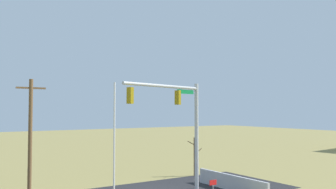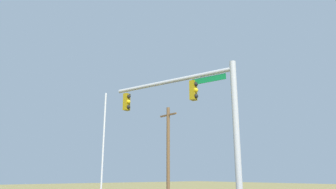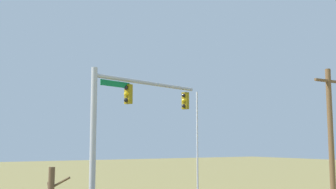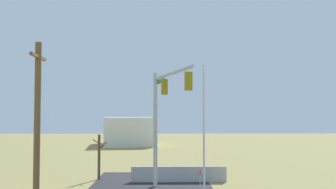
# 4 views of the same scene
# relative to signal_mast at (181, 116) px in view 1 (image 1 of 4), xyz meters

# --- Properties ---
(sidewalk_corner) EXTENTS (6.00, 6.00, 0.01)m
(sidewalk_corner) POSITION_rel_signal_mast_xyz_m (2.70, 0.48, -5.19)
(sidewalk_corner) COLOR #B7B5AD
(sidewalk_corner) RESTS_ON ground_plane
(retaining_fence) EXTENTS (0.20, 6.70, 1.09)m
(retaining_fence) POSITION_rel_signal_mast_xyz_m (3.45, -1.16, -4.65)
(retaining_fence) COLOR #A8A8AD
(retaining_fence) RESTS_ON ground_plane
(signal_mast) EXTENTS (6.89, 2.15, 7.49)m
(signal_mast) POSITION_rel_signal_mast_xyz_m (0.00, 0.00, 0.00)
(signal_mast) COLOR #B2B5BA
(signal_mast) RESTS_ON ground_plane
(flagpole) EXTENTS (0.10, 0.10, 7.10)m
(flagpole) POSITION_rel_signal_mast_xyz_m (-5.75, -1.92, -1.65)
(flagpole) COLOR silver
(flagpole) RESTS_ON ground_plane
(utility_pole) EXTENTS (1.90, 0.26, 7.68)m
(utility_pole) POSITION_rel_signal_mast_xyz_m (-8.61, 5.16, -1.20)
(utility_pole) COLOR brown
(utility_pole) RESTS_ON ground_plane
(bare_tree) EXTENTS (1.27, 1.02, 3.27)m
(bare_tree) POSITION_rel_signal_mast_xyz_m (4.72, 4.64, -3.50)
(bare_tree) COLOR brown
(bare_tree) RESTS_ON ground_plane
(open_sign) EXTENTS (0.56, 0.04, 1.22)m
(open_sign) POSITION_rel_signal_mast_xyz_m (0.78, -2.38, -4.29)
(open_sign) COLOR silver
(open_sign) RESTS_ON ground_plane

